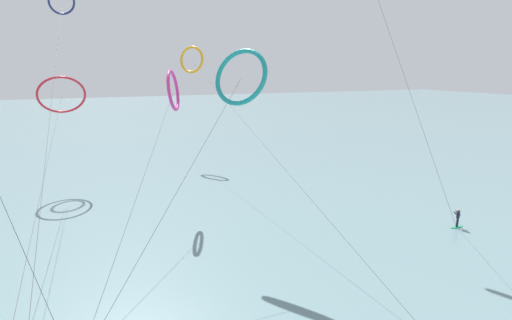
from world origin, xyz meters
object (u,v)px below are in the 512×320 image
at_px(kite_navy, 62,2).
at_px(kite_amber, 192,60).
at_px(kite_crimson, 62,95).
at_px(kite_teal, 241,77).
at_px(surfer_emerald, 458,219).
at_px(kite_magenta, 173,91).

bearing_deg(kite_navy, kite_amber, 161.32).
xyz_separation_m(kite_crimson, kite_navy, (0.68, 9.62, 11.19)).
bearing_deg(kite_amber, kite_crimson, -106.12).
height_order(kite_teal, kite_amber, kite_amber).
bearing_deg(kite_amber, kite_navy, -136.15).
relative_size(surfer_emerald, kite_navy, 0.04).
relative_size(surfer_emerald, kite_amber, 0.03).
height_order(kite_teal, kite_magenta, kite_teal).
bearing_deg(kite_teal, kite_navy, 164.71).
bearing_deg(kite_teal, kite_amber, 135.72).
xyz_separation_m(kite_teal, kite_crimson, (-13.07, 22.05, -2.30)).
xyz_separation_m(surfer_emerald, kite_magenta, (-21.17, 14.78, 10.71)).
xyz_separation_m(kite_navy, kite_amber, (16.51, -0.91, -7.03)).
height_order(kite_navy, kite_amber, kite_navy).
distance_m(surfer_emerald, kite_crimson, 42.37).
height_order(surfer_emerald, kite_amber, kite_amber).
relative_size(kite_magenta, kite_navy, 0.48).
bearing_deg(kite_navy, kite_teal, 95.85).
xyz_separation_m(kite_crimson, kite_amber, (17.19, 8.71, 4.16)).
bearing_deg(kite_crimson, kite_magenta, 124.67).
height_order(kite_magenta, kite_navy, kite_navy).
xyz_separation_m(kite_teal, kite_magenta, (-3.00, 9.94, -1.42)).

